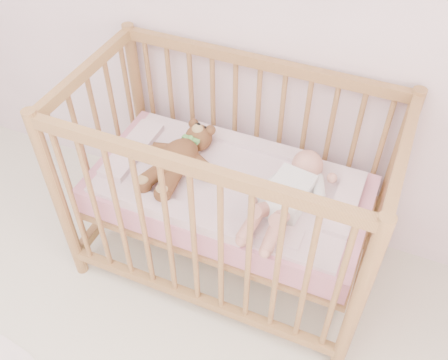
% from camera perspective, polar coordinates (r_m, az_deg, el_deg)
% --- Properties ---
extents(crib, '(1.36, 0.76, 1.00)m').
position_cam_1_polar(crib, '(2.22, 0.51, -1.34)').
color(crib, '#AA8448').
rests_on(crib, floor).
extents(mattress, '(1.22, 0.62, 0.13)m').
position_cam_1_polar(mattress, '(2.23, 0.50, -1.61)').
color(mattress, pink).
rests_on(mattress, crib).
extents(blanket, '(1.10, 0.58, 0.06)m').
position_cam_1_polar(blanket, '(2.18, 0.52, -0.26)').
color(blanket, '#CF8E9D').
rests_on(blanket, mattress).
extents(baby, '(0.38, 0.64, 0.15)m').
position_cam_1_polar(baby, '(2.05, 7.42, -1.29)').
color(baby, white).
rests_on(baby, blanket).
extents(teddy_bear, '(0.40, 0.53, 0.14)m').
position_cam_1_polar(teddy_bear, '(2.18, -5.29, 2.67)').
color(teddy_bear, brown).
rests_on(teddy_bear, blanket).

